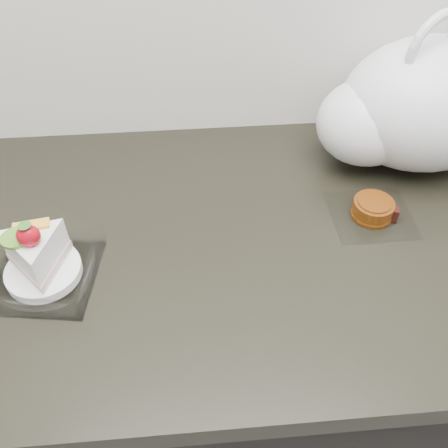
# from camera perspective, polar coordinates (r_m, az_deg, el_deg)

# --- Properties ---
(counter) EXTENTS (2.04, 0.64, 0.90)m
(counter) POSITION_cam_1_polar(r_m,az_deg,el_deg) (1.19, 2.35, -16.17)
(counter) COLOR black
(counter) RESTS_ON ground
(cake_tray) EXTENTS (0.18, 0.18, 0.12)m
(cake_tray) POSITION_cam_1_polar(r_m,az_deg,el_deg) (0.79, -20.26, -4.14)
(cake_tray) COLOR white
(cake_tray) RESTS_ON counter
(mooncake_wrap) EXTENTS (0.14, 0.13, 0.03)m
(mooncake_wrap) POSITION_cam_1_polar(r_m,az_deg,el_deg) (0.88, 16.69, 1.54)
(mooncake_wrap) COLOR white
(mooncake_wrap) RESTS_ON counter
(plastic_bag) EXTENTS (0.40, 0.32, 0.29)m
(plastic_bag) POSITION_cam_1_polar(r_m,az_deg,el_deg) (0.97, 21.09, 12.36)
(plastic_bag) COLOR white
(plastic_bag) RESTS_ON counter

